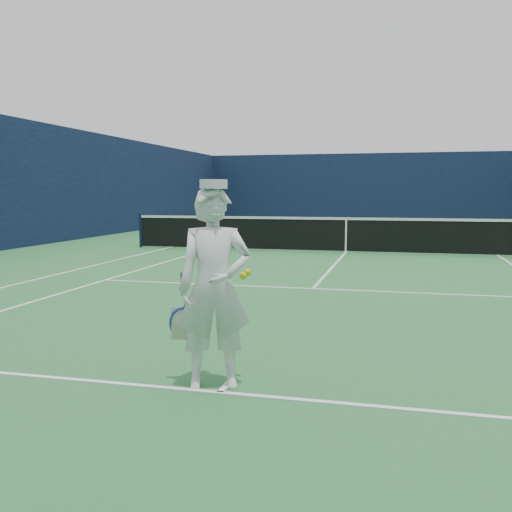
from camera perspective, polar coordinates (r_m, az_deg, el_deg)
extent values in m
plane|color=#296C35|center=(16.57, 8.96, 0.35)|extent=(80.00, 80.00, 0.00)
cube|color=white|center=(28.39, 11.13, 2.81)|extent=(11.03, 0.06, 0.01)
cube|color=white|center=(5.06, -3.63, -13.46)|extent=(11.03, 0.06, 0.01)
cube|color=white|center=(17.91, -8.80, 0.82)|extent=(0.06, 23.83, 0.01)
cube|color=white|center=(17.42, -4.64, 0.72)|extent=(0.06, 23.77, 0.01)
cube|color=white|center=(16.72, 23.14, -0.02)|extent=(0.06, 23.77, 0.01)
cube|color=white|center=(22.93, 10.40, 2.00)|extent=(8.23, 0.06, 0.01)
cube|color=white|center=(10.27, 5.73, -3.27)|extent=(8.23, 0.06, 0.01)
cube|color=white|center=(16.57, 8.96, 0.37)|extent=(0.06, 12.80, 0.01)
cube|color=white|center=(28.24, 11.11, 2.79)|extent=(0.06, 0.30, 0.01)
cube|color=white|center=(5.20, -3.12, -12.92)|extent=(0.06, 0.30, 0.01)
cube|color=#0E1935|center=(34.45, 11.74, 6.73)|extent=(20.12, 0.12, 4.00)
cube|color=#101A3B|center=(20.02, -20.98, 6.77)|extent=(0.12, 36.12, 4.00)
cylinder|color=#141E4C|center=(18.24, -11.47, 2.54)|extent=(0.09, 0.09, 1.07)
cube|color=black|center=(16.53, 8.99, 2.08)|extent=(12.79, 0.02, 0.92)
cube|color=white|center=(16.50, 9.02, 3.71)|extent=(12.79, 0.04, 0.07)
cube|color=white|center=(16.53, 8.99, 1.97)|extent=(0.05, 0.03, 0.94)
imported|color=white|center=(5.02, -4.18, -3.21)|extent=(0.75, 0.62, 1.77)
cylinder|color=white|center=(4.95, -4.26, 7.18)|extent=(0.24, 0.24, 0.08)
cube|color=white|center=(5.08, -4.31, 6.82)|extent=(0.20, 0.16, 0.02)
cylinder|color=navy|center=(5.09, -7.36, -2.79)|extent=(0.06, 0.10, 0.22)
cube|color=#213AB3|center=(5.18, -7.11, -4.66)|extent=(0.03, 0.03, 0.14)
torus|color=#213AB3|center=(5.29, -7.28, -6.70)|extent=(0.31, 0.19, 0.29)
cube|color=beige|center=(5.29, -7.28, -6.70)|extent=(0.21, 0.08, 0.30)
sphere|color=yellow|center=(5.12, -1.31, -2.01)|extent=(0.07, 0.07, 0.07)
sphere|color=yellow|center=(5.14, -0.83, -1.64)|extent=(0.07, 0.07, 0.07)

